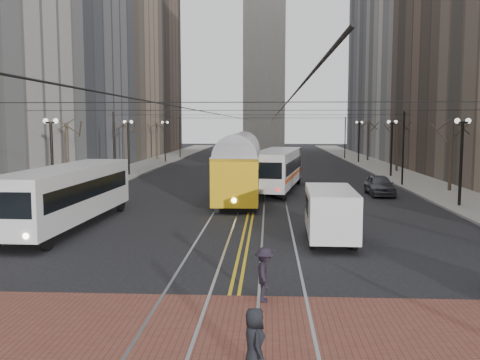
# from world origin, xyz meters

# --- Properties ---
(ground) EXTENTS (260.00, 260.00, 0.00)m
(ground) POSITION_xyz_m (0.00, 0.00, 0.00)
(ground) COLOR black
(ground) RESTS_ON ground
(sidewalk_left) EXTENTS (5.00, 140.00, 0.15)m
(sidewalk_left) POSITION_xyz_m (-15.00, 45.00, 0.07)
(sidewalk_left) COLOR gray
(sidewalk_left) RESTS_ON ground
(sidewalk_right) EXTENTS (5.00, 140.00, 0.15)m
(sidewalk_right) POSITION_xyz_m (15.00, 45.00, 0.07)
(sidewalk_right) COLOR gray
(sidewalk_right) RESTS_ON ground
(crosswalk_band) EXTENTS (25.00, 6.00, 0.01)m
(crosswalk_band) POSITION_xyz_m (0.00, -4.00, 0.01)
(crosswalk_band) COLOR brown
(crosswalk_band) RESTS_ON ground
(streetcar_rails) EXTENTS (4.80, 130.00, 0.02)m
(streetcar_rails) POSITION_xyz_m (0.00, 45.00, 0.00)
(streetcar_rails) COLOR gray
(streetcar_rails) RESTS_ON ground
(centre_lines) EXTENTS (0.42, 130.00, 0.01)m
(centre_lines) POSITION_xyz_m (0.00, 45.00, 0.01)
(centre_lines) COLOR gold
(centre_lines) RESTS_ON ground
(building_left_mid) EXTENTS (16.00, 20.00, 34.00)m
(building_left_mid) POSITION_xyz_m (-25.50, 46.00, 17.00)
(building_left_mid) COLOR slate
(building_left_mid) RESTS_ON ground
(building_left_far) EXTENTS (16.00, 20.00, 40.00)m
(building_left_far) POSITION_xyz_m (-25.50, 86.00, 20.00)
(building_left_far) COLOR brown
(building_left_far) RESTS_ON ground
(building_right_far) EXTENTS (16.00, 20.00, 40.00)m
(building_right_far) POSITION_xyz_m (25.50, 86.00, 20.00)
(building_right_far) COLOR slate
(building_right_far) RESTS_ON ground
(lamp_posts) EXTENTS (27.60, 57.20, 5.60)m
(lamp_posts) POSITION_xyz_m (-0.00, 28.75, 2.80)
(lamp_posts) COLOR black
(lamp_posts) RESTS_ON ground
(street_trees) EXTENTS (31.68, 53.28, 5.60)m
(street_trees) POSITION_xyz_m (0.00, 35.25, 2.80)
(street_trees) COLOR #382D23
(street_trees) RESTS_ON ground
(trolley_wires) EXTENTS (25.96, 120.00, 6.60)m
(trolley_wires) POSITION_xyz_m (0.00, 34.83, 3.77)
(trolley_wires) COLOR black
(trolley_wires) RESTS_ON ground
(transit_bus) EXTENTS (3.09, 12.99, 3.23)m
(transit_bus) POSITION_xyz_m (-9.59, 10.02, 1.61)
(transit_bus) COLOR silver
(transit_bus) RESTS_ON ground
(streetcar) EXTENTS (3.08, 15.75, 3.71)m
(streetcar) POSITION_xyz_m (-1.07, 22.11, 1.85)
(streetcar) COLOR gold
(streetcar) RESTS_ON ground
(rear_bus) EXTENTS (4.68, 13.11, 3.35)m
(rear_bus) POSITION_xyz_m (1.80, 26.06, 1.68)
(rear_bus) COLOR #BEBEBE
(rear_bus) RESTS_ON ground
(cargo_van) EXTENTS (2.33, 5.67, 2.48)m
(cargo_van) POSITION_xyz_m (4.00, 7.17, 1.24)
(cargo_van) COLOR silver
(cargo_van) RESTS_ON ground
(sedan_grey) EXTENTS (1.87, 4.64, 1.58)m
(sedan_grey) POSITION_xyz_m (9.67, 23.87, 0.79)
(sedan_grey) COLOR #46484E
(sedan_grey) RESTS_ON ground
(pedestrian_a) EXTENTS (0.66, 0.85, 1.55)m
(pedestrian_a) POSITION_xyz_m (0.80, -6.50, 0.78)
(pedestrian_a) COLOR black
(pedestrian_a) RESTS_ON crosswalk_band
(pedestrian_d) EXTENTS (0.71, 1.15, 1.71)m
(pedestrian_d) POSITION_xyz_m (0.99, -1.50, 0.87)
(pedestrian_d) COLOR black
(pedestrian_d) RESTS_ON crosswalk_band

